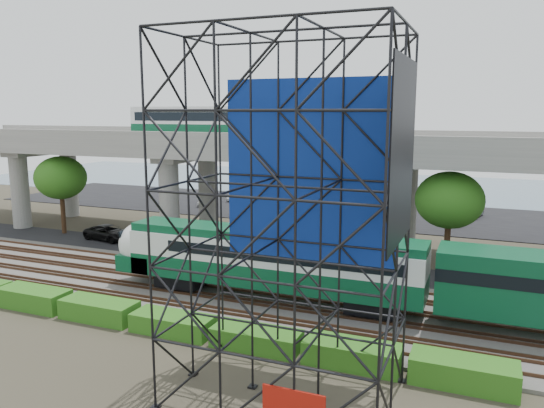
% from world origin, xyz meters
% --- Properties ---
extents(ground, '(140.00, 140.00, 0.00)m').
position_xyz_m(ground, '(0.00, 0.00, 0.00)').
color(ground, '#474233').
rests_on(ground, ground).
extents(ballast_bed, '(90.00, 12.00, 0.20)m').
position_xyz_m(ballast_bed, '(0.00, 2.00, 0.10)').
color(ballast_bed, slate).
rests_on(ballast_bed, ground).
extents(service_road, '(90.00, 5.00, 0.08)m').
position_xyz_m(service_road, '(0.00, 10.50, 0.04)').
color(service_road, black).
rests_on(service_road, ground).
extents(parking_lot, '(90.00, 18.00, 0.08)m').
position_xyz_m(parking_lot, '(0.00, 34.00, 0.04)').
color(parking_lot, black).
rests_on(parking_lot, ground).
extents(harbor_water, '(140.00, 40.00, 0.03)m').
position_xyz_m(harbor_water, '(0.00, 56.00, 0.01)').
color(harbor_water, slate).
rests_on(harbor_water, ground).
extents(rail_tracks, '(90.00, 9.52, 0.16)m').
position_xyz_m(rail_tracks, '(0.00, 2.00, 0.28)').
color(rail_tracks, '#472D1E').
rests_on(rail_tracks, ballast_bed).
extents(commuter_train, '(29.30, 3.06, 4.30)m').
position_xyz_m(commuter_train, '(6.32, 2.00, 2.88)').
color(commuter_train, black).
rests_on(commuter_train, rail_tracks).
extents(overpass, '(80.00, 12.00, 12.40)m').
position_xyz_m(overpass, '(-0.70, 16.00, 8.21)').
color(overpass, '#9E9B93').
rests_on(overpass, ground).
extents(scaffold_tower, '(9.36, 6.36, 15.00)m').
position_xyz_m(scaffold_tower, '(8.97, -7.98, 7.47)').
color(scaffold_tower, black).
rests_on(scaffold_tower, ground).
extents(hedge_strip, '(34.60, 1.80, 1.20)m').
position_xyz_m(hedge_strip, '(1.01, -4.30, 0.56)').
color(hedge_strip, '#2A6216').
rests_on(hedge_strip, ground).
extents(trees, '(40.94, 16.94, 7.69)m').
position_xyz_m(trees, '(-4.67, 16.17, 5.57)').
color(trees, '#382314').
rests_on(trees, ground).
extents(suv, '(5.29, 2.99, 1.39)m').
position_xyz_m(suv, '(-15.99, 11.37, 0.78)').
color(suv, black).
rests_on(suv, service_road).
extents(parked_cars, '(34.32, 9.41, 1.24)m').
position_xyz_m(parked_cars, '(0.35, 33.66, 0.67)').
color(parked_cars, white).
rests_on(parked_cars, parking_lot).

